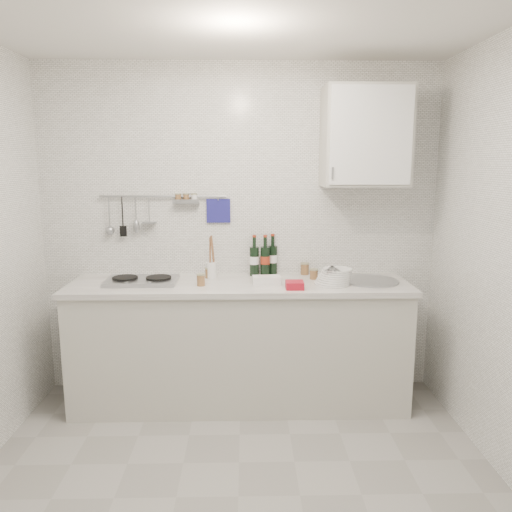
% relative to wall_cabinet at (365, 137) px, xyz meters
% --- Properties ---
extents(floor, '(3.00, 3.00, 0.00)m').
position_rel_wall_cabinet_xyz_m(floor, '(-0.90, -1.22, -1.95)').
color(floor, gray).
rests_on(floor, ground).
extents(back_wall, '(3.00, 0.02, 2.50)m').
position_rel_wall_cabinet_xyz_m(back_wall, '(-0.90, 0.18, -0.70)').
color(back_wall, silver).
rests_on(back_wall, floor).
extents(counter, '(2.44, 0.64, 0.96)m').
position_rel_wall_cabinet_xyz_m(counter, '(-0.89, -0.12, -1.52)').
color(counter, '#B3B1A5').
rests_on(counter, floor).
extents(wall_rail, '(0.98, 0.09, 0.34)m').
position_rel_wall_cabinet_xyz_m(wall_rail, '(-1.50, 0.15, -0.52)').
color(wall_rail, '#93969B').
rests_on(wall_rail, back_wall).
extents(wall_cabinet, '(0.60, 0.38, 0.70)m').
position_rel_wall_cabinet_xyz_m(wall_cabinet, '(0.00, 0.00, 0.00)').
color(wall_cabinet, '#B3B1A5').
rests_on(wall_cabinet, back_wall).
extents(plate_stack_hob, '(0.33, 0.33, 0.03)m').
position_rel_wall_cabinet_xyz_m(plate_stack_hob, '(-1.55, -0.11, -1.02)').
color(plate_stack_hob, '#435F98').
rests_on(plate_stack_hob, counter).
extents(plate_stack_sink, '(0.27, 0.26, 0.12)m').
position_rel_wall_cabinet_xyz_m(plate_stack_sink, '(-0.22, -0.18, -0.98)').
color(plate_stack_sink, white).
rests_on(plate_stack_sink, counter).
extents(wine_bottles, '(0.22, 0.13, 0.31)m').
position_rel_wall_cabinet_xyz_m(wine_bottles, '(-0.71, 0.12, -0.87)').
color(wine_bottles, black).
rests_on(wine_bottles, counter).
extents(butter_dish, '(0.20, 0.11, 0.06)m').
position_rel_wall_cabinet_xyz_m(butter_dish, '(-0.71, -0.18, -1.00)').
color(butter_dish, white).
rests_on(butter_dish, counter).
extents(strawberry_punnet, '(0.12, 0.12, 0.05)m').
position_rel_wall_cabinet_xyz_m(strawberry_punnet, '(-0.52, -0.31, -1.00)').
color(strawberry_punnet, red).
rests_on(strawberry_punnet, counter).
extents(utensil_crock, '(0.08, 0.08, 0.32)m').
position_rel_wall_cabinet_xyz_m(utensil_crock, '(-1.11, 0.03, -0.95)').
color(utensil_crock, white).
rests_on(utensil_crock, counter).
extents(jar_a, '(0.06, 0.06, 0.08)m').
position_rel_wall_cabinet_xyz_m(jar_a, '(-1.13, 0.03, -0.99)').
color(jar_a, brown).
rests_on(jar_a, counter).
extents(jar_b, '(0.07, 0.07, 0.09)m').
position_rel_wall_cabinet_xyz_m(jar_b, '(-0.40, 0.13, -0.98)').
color(jar_b, brown).
rests_on(jar_b, counter).
extents(jar_c, '(0.06, 0.06, 0.08)m').
position_rel_wall_cabinet_xyz_m(jar_c, '(-0.35, -0.03, -0.99)').
color(jar_c, brown).
rests_on(jar_c, counter).
extents(jar_d, '(0.06, 0.06, 0.09)m').
position_rel_wall_cabinet_xyz_m(jar_d, '(-1.17, -0.22, -0.99)').
color(jar_d, brown).
rests_on(jar_d, counter).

